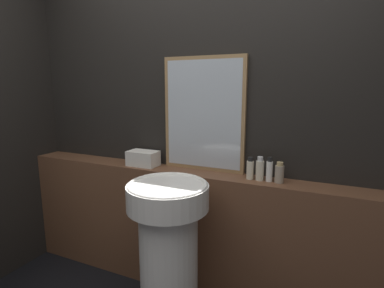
% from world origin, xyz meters
% --- Properties ---
extents(wall_back, '(8.00, 0.06, 2.50)m').
position_xyz_m(wall_back, '(0.00, 1.42, 1.25)').
color(wall_back, black).
rests_on(wall_back, ground_plane).
extents(vanity_counter, '(2.91, 0.21, 0.90)m').
position_xyz_m(vanity_counter, '(0.00, 1.29, 0.45)').
color(vanity_counter, brown).
rests_on(vanity_counter, ground_plane).
extents(pedestal_sink, '(0.47, 0.47, 0.96)m').
position_xyz_m(pedestal_sink, '(0.01, 0.85, 0.53)').
color(pedestal_sink, silver).
rests_on(pedestal_sink, ground_plane).
extents(mirror, '(0.59, 0.03, 0.79)m').
position_xyz_m(mirror, '(0.01, 1.37, 1.30)').
color(mirror, '#937047').
rests_on(mirror, vanity_counter).
extents(towel_stack, '(0.23, 0.14, 0.11)m').
position_xyz_m(towel_stack, '(-0.45, 1.29, 0.96)').
color(towel_stack, silver).
rests_on(towel_stack, vanity_counter).
extents(shampoo_bottle, '(0.05, 0.05, 0.14)m').
position_xyz_m(shampoo_bottle, '(0.37, 1.29, 0.97)').
color(shampoo_bottle, beige).
rests_on(shampoo_bottle, vanity_counter).
extents(conditioner_bottle, '(0.05, 0.05, 0.15)m').
position_xyz_m(conditioner_bottle, '(0.43, 1.29, 0.97)').
color(conditioner_bottle, beige).
rests_on(conditioner_bottle, vanity_counter).
extents(lotion_bottle, '(0.04, 0.04, 0.16)m').
position_xyz_m(lotion_bottle, '(0.49, 1.29, 0.97)').
color(lotion_bottle, white).
rests_on(lotion_bottle, vanity_counter).
extents(body_wash_bottle, '(0.05, 0.05, 0.13)m').
position_xyz_m(body_wash_bottle, '(0.55, 1.29, 0.96)').
color(body_wash_bottle, gray).
rests_on(body_wash_bottle, vanity_counter).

